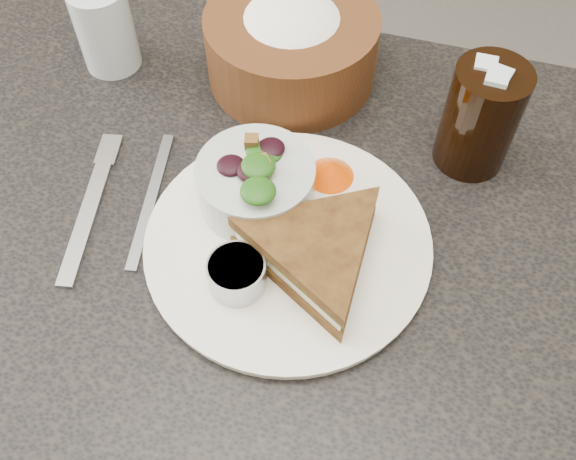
% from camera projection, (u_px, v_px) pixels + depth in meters
% --- Properties ---
extents(floor, '(6.00, 6.00, 0.00)m').
position_uv_depth(floor, '(271.00, 439.00, 1.29)').
color(floor, '#54524F').
rests_on(floor, ground).
extents(dining_table, '(1.00, 0.70, 0.75)m').
position_uv_depth(dining_table, '(265.00, 368.00, 0.98)').
color(dining_table, black).
rests_on(dining_table, floor).
extents(dinner_plate, '(0.29, 0.29, 0.01)m').
position_uv_depth(dinner_plate, '(288.00, 243.00, 0.66)').
color(dinner_plate, white).
rests_on(dinner_plate, dining_table).
extents(sandwich, '(0.24, 0.24, 0.05)m').
position_uv_depth(sandwich, '(316.00, 252.00, 0.61)').
color(sandwich, brown).
rests_on(sandwich, dinner_plate).
extents(salad_bowl, '(0.14, 0.14, 0.07)m').
position_uv_depth(salad_bowl, '(255.00, 178.00, 0.65)').
color(salad_bowl, '#B0BCB7').
rests_on(salad_bowl, dinner_plate).
extents(dressing_ramekin, '(0.06, 0.06, 0.03)m').
position_uv_depth(dressing_ramekin, '(237.00, 274.00, 0.61)').
color(dressing_ramekin, '#A1A3A9').
rests_on(dressing_ramekin, dinner_plate).
extents(orange_wedge, '(0.08, 0.08, 0.02)m').
position_uv_depth(orange_wedge, '(330.00, 169.00, 0.69)').
color(orange_wedge, '#F14902').
rests_on(orange_wedge, dinner_plate).
extents(fork, '(0.05, 0.18, 0.00)m').
position_uv_depth(fork, '(88.00, 213.00, 0.68)').
color(fork, '#B5B5B5').
rests_on(fork, dining_table).
extents(knife, '(0.04, 0.18, 0.00)m').
position_uv_depth(knife, '(151.00, 199.00, 0.69)').
color(knife, '#92979E').
rests_on(knife, dining_table).
extents(bread_basket, '(0.23, 0.23, 0.12)m').
position_uv_depth(bread_basket, '(292.00, 37.00, 0.76)').
color(bread_basket, '#502F16').
rests_on(bread_basket, dining_table).
extents(cola_glass, '(0.09, 0.09, 0.14)m').
position_uv_depth(cola_glass, '(482.00, 114.00, 0.67)').
color(cola_glass, black).
rests_on(cola_glass, dining_table).
extents(water_glass, '(0.09, 0.09, 0.11)m').
position_uv_depth(water_glass, '(105.00, 28.00, 0.78)').
color(water_glass, silver).
rests_on(water_glass, dining_table).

